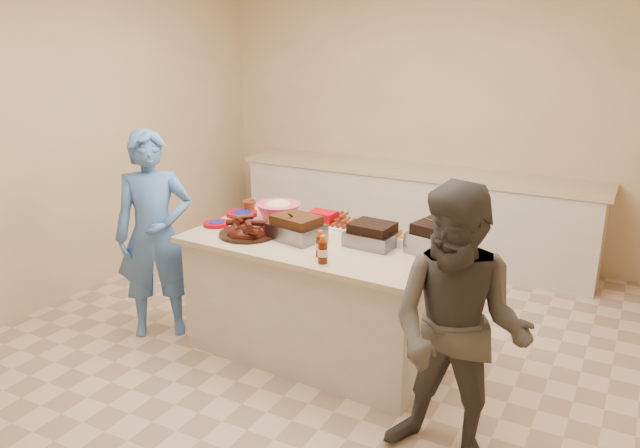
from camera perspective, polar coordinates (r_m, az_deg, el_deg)
The scene contains 19 objects.
room at distance 4.61m, azimuth -1.33°, elevation -11.29°, with size 4.50×5.00×2.70m, color beige, non-canonical shape.
back_counter at distance 6.30m, azimuth 8.56°, elevation 0.99°, with size 3.60×0.64×0.90m, color beige, non-canonical shape.
island at distance 4.58m, azimuth -0.30°, elevation -11.52°, with size 1.78×0.94×0.84m, color beige, non-canonical shape.
rib_platter at distance 4.36m, azimuth -6.56°, elevation -1.02°, with size 0.41×0.41×0.16m, color #410F08, non-canonical shape.
pulled_pork_tray at distance 4.26m, azimuth -2.16°, elevation -1.36°, with size 0.35×0.26×0.11m, color #47230F.
brisket_tray at distance 4.15m, azimuth 4.77°, elevation -1.94°, with size 0.32×0.26×0.10m, color black.
roasting_pan at distance 4.09m, azimuth 10.80°, elevation -2.49°, with size 0.33×0.33×0.13m, color gray.
coleslaw_bowl at distance 4.66m, azimuth -3.78°, elevation 0.30°, with size 0.33×0.33×0.23m, color #E44070, non-canonical shape.
sausage_plate at distance 4.53m, azimuth 2.32°, elevation -0.20°, with size 0.29×0.29×0.05m, color silver.
mac_cheese_dish at distance 4.15m, azimuth 9.58°, elevation -2.11°, with size 0.31×0.23×0.08m, color orange.
bbq_bottle_a at distance 3.94m, azimuth 0.02°, elevation -2.95°, with size 0.06×0.06×0.17m, color #461707.
bbq_bottle_b at distance 3.82m, azimuth 0.25°, elevation -3.58°, with size 0.06×0.06×0.18m, color #461707.
mustard_bottle at distance 4.42m, azimuth -0.61°, elevation -0.64°, with size 0.04×0.04×0.12m, color gold.
sauce_bowl at distance 4.43m, azimuth -0.57°, elevation -0.60°, with size 0.12×0.04×0.12m, color silver.
plate_stack_large at distance 4.82m, azimuth -7.15°, elevation 0.79°, with size 0.24×0.24×0.03m, color #A6000C.
plate_stack_small at distance 4.60m, azimuth -9.44°, elevation -0.14°, with size 0.19×0.19×0.03m, color #A6000C.
plastic_cup at distance 4.90m, azimuth -6.43°, elevation 1.07°, with size 0.10×0.10×0.10m, color brown.
basket_stack at distance 4.58m, azimuth 0.25°, elevation 0.01°, with size 0.19×0.14×0.09m, color #A6000C.
guest_blue at distance 5.00m, azimuth -14.19°, elevation -9.42°, with size 0.56×1.55×0.37m, color #4574BE.
Camera 1 is at (2.01, -3.51, 2.22)m, focal length 35.00 mm.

